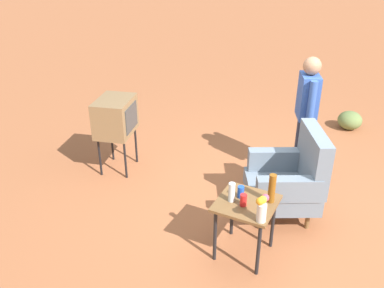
{
  "coord_description": "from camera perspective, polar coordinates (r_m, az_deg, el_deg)",
  "views": [
    {
      "loc": [
        4.21,
        1.0,
        2.95
      ],
      "look_at": [
        0.2,
        -1.05,
        0.65
      ],
      "focal_mm": 38.73,
      "sensor_mm": 36.0,
      "label": 1
    }
  ],
  "objects": [
    {
      "name": "ground_plane",
      "position": [
        5.24,
        11.45,
        -7.87
      ],
      "size": [
        60.0,
        60.0,
        0.0
      ],
      "primitive_type": "plane",
      "color": "#A05B38"
    },
    {
      "name": "armchair",
      "position": [
        4.8,
        13.49,
        -4.48
      ],
      "size": [
        1.04,
        1.04,
        1.06
      ],
      "color": "brown",
      "rests_on": "ground"
    },
    {
      "name": "side_table",
      "position": [
        4.13,
        7.44,
        -8.99
      ],
      "size": [
        0.56,
        0.56,
        0.63
      ],
      "color": "black",
      "rests_on": "ground"
    },
    {
      "name": "tv_on_stand",
      "position": [
        5.57,
        -10.49,
        3.69
      ],
      "size": [
        0.7,
        0.58,
        1.03
      ],
      "color": "black",
      "rests_on": "ground"
    },
    {
      "name": "person_standing",
      "position": [
        5.44,
        15.43,
        4.33
      ],
      "size": [
        0.53,
        0.34,
        1.64
      ],
      "color": "#2D3347",
      "rests_on": "ground"
    },
    {
      "name": "soda_can_blue",
      "position": [
        4.11,
        6.73,
        -6.56
      ],
      "size": [
        0.07,
        0.07,
        0.12
      ],
      "primitive_type": "cylinder",
      "color": "blue",
      "rests_on": "side_table"
    },
    {
      "name": "soda_can_red",
      "position": [
        3.99,
        7.09,
        -7.67
      ],
      "size": [
        0.07,
        0.07,
        0.12
      ],
      "primitive_type": "cylinder",
      "color": "red",
      "rests_on": "side_table"
    },
    {
      "name": "bottle_short_clear",
      "position": [
        4.02,
        5.49,
        -6.63
      ],
      "size": [
        0.06,
        0.06,
        0.2
      ],
      "primitive_type": "cylinder",
      "color": "silver",
      "rests_on": "side_table"
    },
    {
      "name": "bottle_tall_amber",
      "position": [
        4.04,
        10.95,
        -6.02
      ],
      "size": [
        0.07,
        0.07,
        0.3
      ],
      "primitive_type": "cylinder",
      "color": "brown",
      "rests_on": "side_table"
    },
    {
      "name": "flower_vase",
      "position": [
        3.77,
        9.61,
        -8.59
      ],
      "size": [
        0.14,
        0.1,
        0.27
      ],
      "color": "silver",
      "rests_on": "side_table"
    },
    {
      "name": "shrub_mid",
      "position": [
        7.43,
        20.91,
        3.07
      ],
      "size": [
        0.39,
        0.39,
        0.31
      ],
      "primitive_type": "ellipsoid",
      "color": "olive",
      "rests_on": "ground"
    }
  ]
}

